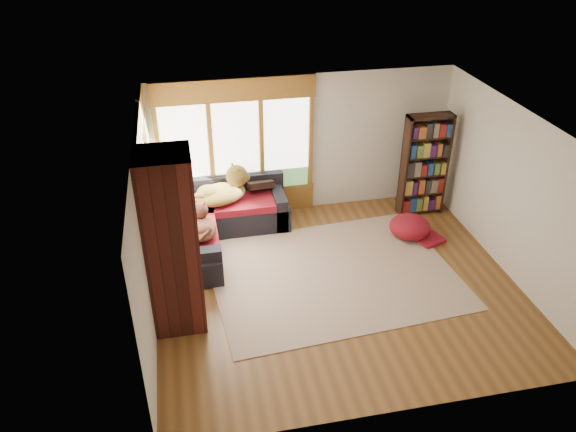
{
  "coord_description": "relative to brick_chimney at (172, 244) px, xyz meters",
  "views": [
    {
      "loc": [
        -2.13,
        -6.68,
        5.36
      ],
      "look_at": [
        -0.64,
        0.63,
        0.95
      ],
      "focal_mm": 35.0,
      "sensor_mm": 36.0,
      "label": 1
    }
  ],
  "objects": [
    {
      "name": "floor",
      "position": [
        2.4,
        0.35,
        -1.3
      ],
      "size": [
        5.5,
        5.5,
        0.0
      ],
      "primitive_type": "plane",
      "color": "brown",
      "rests_on": "ground"
    },
    {
      "name": "wall_back",
      "position": [
        2.4,
        2.85,
        0.0
      ],
      "size": [
        5.5,
        0.04,
        2.6
      ],
      "primitive_type": "cube",
      "color": "silver",
      "rests_on": "ground"
    },
    {
      "name": "sectional_sofa",
      "position": [
        0.45,
        2.05,
        -1.0
      ],
      "size": [
        2.2,
        2.2,
        0.8
      ],
      "rotation": [
        0.0,
        0.0,
        0.06
      ],
      "color": "black",
      "rests_on": "ground"
    },
    {
      "name": "brick_chimney",
      "position": [
        0.0,
        0.0,
        0.0
      ],
      "size": [
        0.7,
        0.7,
        2.6
      ],
      "primitive_type": "cube",
      "color": "#471914",
      "rests_on": "ground"
    },
    {
      "name": "dog_tan",
      "position": [
        0.89,
        2.33,
        -0.49
      ],
      "size": [
        1.12,
        0.88,
        0.55
      ],
      "rotation": [
        0.0,
        0.0,
        0.32
      ],
      "color": "olive",
      "rests_on": "sectional_sofa"
    },
    {
      "name": "wall_front",
      "position": [
        2.4,
        -2.15,
        0.0
      ],
      "size": [
        5.5,
        0.04,
        2.6
      ],
      "primitive_type": "cube",
      "color": "silver",
      "rests_on": "ground"
    },
    {
      "name": "wall_left",
      "position": [
        -0.35,
        0.35,
        0.0
      ],
      "size": [
        0.04,
        5.0,
        2.6
      ],
      "primitive_type": "cube",
      "color": "silver",
      "rests_on": "ground"
    },
    {
      "name": "roller_blind",
      "position": [
        -0.29,
        2.38,
        0.45
      ],
      "size": [
        0.03,
        0.72,
        0.9
      ],
      "primitive_type": "cube",
      "color": "#728552",
      "rests_on": "wall_left"
    },
    {
      "name": "windows_back",
      "position": [
        1.2,
        2.82,
        0.05
      ],
      "size": [
        2.82,
        0.1,
        1.9
      ],
      "color": "olive",
      "rests_on": "wall_back"
    },
    {
      "name": "area_rug",
      "position": [
        2.42,
        0.62,
        -1.29
      ],
      "size": [
        4.01,
        3.18,
        0.01
      ],
      "primitive_type": "cube",
      "rotation": [
        0.0,
        0.0,
        0.08
      ],
      "color": "silver",
      "rests_on": "ground"
    },
    {
      "name": "pouf",
      "position": [
        4.03,
        1.45,
        -1.09
      ],
      "size": [
        0.94,
        0.94,
        0.39
      ],
      "primitive_type": "ellipsoid",
      "rotation": [
        0.0,
        0.0,
        -0.41
      ],
      "color": "maroon",
      "rests_on": "area_rug"
    },
    {
      "name": "ceiling",
      "position": [
        2.4,
        0.35,
        1.3
      ],
      "size": [
        5.5,
        5.5,
        0.0
      ],
      "primitive_type": "plane",
      "color": "white"
    },
    {
      "name": "wall_right",
      "position": [
        5.15,
        0.35,
        0.0
      ],
      "size": [
        0.04,
        5.0,
        2.6
      ],
      "primitive_type": "cube",
      "color": "silver",
      "rests_on": "ground"
    },
    {
      "name": "bookshelf",
      "position": [
        4.54,
        2.22,
        -0.33
      ],
      "size": [
        0.83,
        0.28,
        1.94
      ],
      "color": "black",
      "rests_on": "ground"
    },
    {
      "name": "throw_pillows",
      "position": [
        0.53,
        2.1,
        -0.53
      ],
      "size": [
        1.98,
        1.68,
        0.45
      ],
      "color": "black",
      "rests_on": "sectional_sofa"
    },
    {
      "name": "dog_brindle",
      "position": [
        0.44,
        1.36,
        -0.57
      ],
      "size": [
        0.47,
        0.74,
        0.4
      ],
      "rotation": [
        0.0,
        0.0,
        1.61
      ],
      "color": "#3E2018",
      "rests_on": "sectional_sofa"
    },
    {
      "name": "windows_left",
      "position": [
        -0.32,
        1.55,
        0.05
      ],
      "size": [
        0.1,
        2.62,
        1.9
      ],
      "color": "olive",
      "rests_on": "wall_left"
    }
  ]
}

